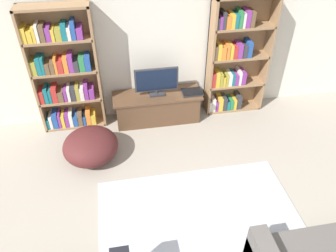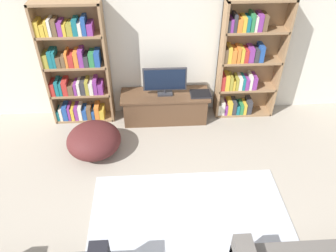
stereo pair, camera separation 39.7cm
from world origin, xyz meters
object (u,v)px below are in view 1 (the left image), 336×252
object	(u,v)px
television	(157,81)
beanbag_ottoman	(91,146)
bookshelf_left	(65,74)
tv_stand	(157,107)
laptop	(192,92)
bookshelf_right	(234,59)

from	to	relation	value
television	beanbag_ottoman	distance (m)	1.42
bookshelf_left	television	distance (m)	1.39
tv_stand	beanbag_ottoman	size ratio (longest dim) A/B	1.81
laptop	tv_stand	bearing A→B (deg)	175.39
tv_stand	beanbag_ottoman	world-z (taller)	tv_stand
bookshelf_right	tv_stand	distance (m)	1.46
tv_stand	television	bearing A→B (deg)	90.00
tv_stand	laptop	world-z (taller)	laptop
television	beanbag_ottoman	bearing A→B (deg)	-144.49
bookshelf_right	tv_stand	size ratio (longest dim) A/B	1.37
tv_stand	television	world-z (taller)	television
bookshelf_left	beanbag_ottoman	size ratio (longest dim) A/B	2.48
television	tv_stand	bearing A→B (deg)	-90.00
bookshelf_left	bookshelf_right	xyz separation A→B (m)	(2.65, 0.00, 0.01)
television	bookshelf_right	bearing A→B (deg)	5.74
television	laptop	xyz separation A→B (m)	(0.57, -0.05, -0.23)
tv_stand	television	xyz separation A→B (m)	(0.00, 0.00, 0.49)
bookshelf_left	television	xyz separation A→B (m)	(1.37, -0.12, -0.19)
bookshelf_right	tv_stand	bearing A→B (deg)	-174.11
bookshelf_right	tv_stand	xyz separation A→B (m)	(-1.28, -0.13, -0.70)
television	laptop	bearing A→B (deg)	-4.93
television	laptop	distance (m)	0.62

